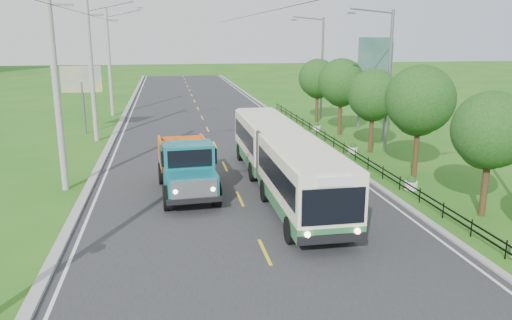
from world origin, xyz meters
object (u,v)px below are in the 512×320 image
object	(u,v)px
pole_far	(110,61)
streetlight_mid	(387,77)
pole_near	(57,87)
tree_fourth	(373,97)
tree_second	(490,134)
billboard_right	(374,64)
planter_mid	(353,149)
tree_fifth	(341,84)
streetlight_far	(320,64)
tree_back	(318,80)
pole_mid	(92,70)
bus	(282,156)
dump_truck	(186,163)
tree_third	(419,103)
billboard_left	(82,84)
planter_near	(411,184)
planter_far	(317,127)

from	to	relation	value
pole_far	streetlight_mid	size ratio (longest dim) A/B	1.10
pole_near	tree_fourth	bearing A→B (deg)	15.84
tree_second	billboard_right	size ratio (longest dim) A/B	0.73
pole_near	planter_mid	size ratio (longest dim) A/B	14.93
streetlight_mid	tree_fifth	bearing A→B (deg)	97.29
tree_fifth	planter_mid	xyz separation A→B (m)	(-1.26, -6.14, -3.57)
streetlight_mid	streetlight_far	bearing A→B (deg)	90.00
tree_fourth	tree_back	xyz separation A→B (m)	(0.00, 12.00, 0.07)
pole_mid	tree_fourth	world-z (taller)	pole_mid
tree_back	bus	bearing A→B (deg)	-111.62
tree_fifth	dump_truck	xyz separation A→B (m)	(-12.23, -12.86, -2.34)
pole_near	tree_third	world-z (taller)	pole_near
tree_third	dump_truck	world-z (taller)	tree_third
streetlight_far	dump_truck	distance (m)	24.70
tree_third	billboard_left	distance (m)	25.02
tree_third	planter_mid	xyz separation A→B (m)	(-1.26, 5.86, -3.70)
tree_second	tree_fifth	distance (m)	18.00
pole_near	planter_near	xyz separation A→B (m)	(16.86, -3.00, -4.81)
pole_far	bus	bearing A→B (deg)	-68.16
planter_near	bus	xyz separation A→B (m)	(-6.39, 0.86, 1.50)
tree_fifth	billboard_right	distance (m)	2.87
tree_second	tree_fourth	world-z (taller)	tree_fourth
pole_mid	streetlight_mid	world-z (taller)	pole_mid
tree_fourth	tree_fifth	size ratio (longest dim) A/B	0.93
pole_mid	bus	xyz separation A→B (m)	(10.48, -14.14, -3.31)
pole_mid	tree_fifth	size ratio (longest dim) A/B	1.72
tree_third	planter_far	size ratio (longest dim) A/B	8.96
pole_near	tree_fourth	world-z (taller)	pole_near
tree_third	billboard_left	bearing A→B (deg)	140.67
pole_far	dump_truck	bearing A→B (deg)	-77.11
pole_near	bus	distance (m)	11.19
tree_third	tree_fifth	xyz separation A→B (m)	(-0.00, 12.00, -0.13)
tree_fourth	pole_mid	bearing A→B (deg)	159.26
streetlight_mid	pole_near	bearing A→B (deg)	-165.19
planter_far	billboard_right	xyz separation A→B (m)	(3.70, -2.00, 5.06)
tree_fourth	streetlight_mid	xyz separation A→B (m)	(0.79, -0.14, 1.32)
planter_mid	bus	size ratio (longest dim) A/B	0.04
pole_mid	streetlight_mid	xyz separation A→B (m)	(18.90, -7.00, -0.19)
tree_third	tree_fourth	distance (m)	6.01
pole_far	planter_mid	distance (m)	25.85
pole_mid	tree_third	distance (m)	22.25
tree_back	streetlight_far	bearing A→B (deg)	67.08
tree_fifth	tree_second	bearing A→B (deg)	-90.00
tree_fourth	streetlight_far	size ratio (longest dim) A/B	0.60
planter_near	planter_mid	xyz separation A→B (m)	(0.00, 8.00, 0.00)
billboard_right	bus	distance (m)	16.94
tree_fourth	bus	world-z (taller)	tree_fourth
tree_fourth	dump_truck	size ratio (longest dim) A/B	0.83
tree_fifth	planter_near	bearing A→B (deg)	-95.08
tree_fourth	planter_mid	world-z (taller)	tree_fourth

